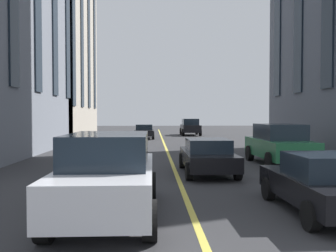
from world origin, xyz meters
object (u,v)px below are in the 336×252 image
(car_black_mid, at_px, (144,131))
(car_black_far, at_px, (190,127))
(car_black_near, at_px, (323,183))
(car_white_parked_b, at_px, (108,174))
(car_green_oncoming, at_px, (279,144))
(car_black_trailing, at_px, (207,156))

(car_black_mid, bearing_deg, car_black_far, -43.25)
(car_black_near, bearing_deg, car_white_parked_b, 91.33)
(car_black_near, bearing_deg, car_black_far, -0.55)
(car_black_far, distance_m, car_black_mid, 7.43)
(car_black_near, xyz_separation_m, car_black_far, (31.88, -0.30, 0.27))
(car_white_parked_b, height_order, car_black_near, car_white_parked_b)
(car_white_parked_b, bearing_deg, car_green_oncoming, -40.18)
(car_black_near, distance_m, car_black_mid, 26.90)
(car_green_oncoming, relative_size, car_black_near, 1.21)
(car_black_trailing, bearing_deg, car_black_far, -4.64)
(car_black_near, xyz_separation_m, car_black_mid, (26.47, 4.78, 0.00))
(car_white_parked_b, xyz_separation_m, car_black_far, (32.00, -5.25, 0.00))
(car_black_near, height_order, car_black_far, car_black_far)
(car_black_far, xyz_separation_m, car_black_mid, (-5.41, 5.09, -0.27))
(car_green_oncoming, height_order, car_black_trailing, car_green_oncoming)
(car_black_trailing, xyz_separation_m, car_black_mid, (20.82, 2.96, 0.00))
(car_black_mid, bearing_deg, car_green_oncoming, -160.29)
(car_black_trailing, relative_size, car_black_near, 1.13)
(car_black_trailing, bearing_deg, car_green_oncoming, -58.10)
(car_white_parked_b, relative_size, car_black_near, 1.21)
(car_green_oncoming, relative_size, car_black_mid, 1.07)
(car_black_trailing, relative_size, car_black_mid, 1.00)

